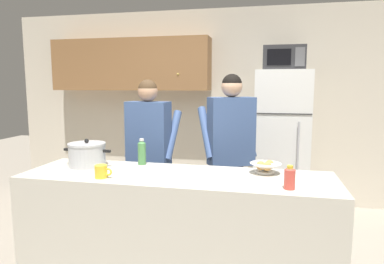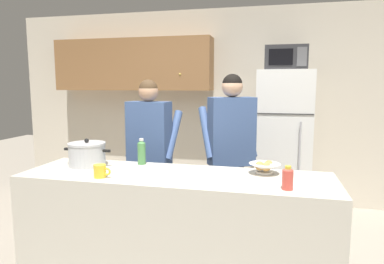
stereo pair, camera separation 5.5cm
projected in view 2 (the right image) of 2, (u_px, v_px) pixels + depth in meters
name	position (u px, v px, depth m)	size (l,w,h in m)	color
back_wall_unit	(202.00, 97.00, 4.75)	(6.00, 0.48, 2.60)	beige
kitchen_island	(176.00, 232.00, 2.65)	(2.35, 0.68, 0.92)	beige
refrigerator	(283.00, 143.00, 4.19)	(0.64, 0.68, 1.76)	white
microwave	(286.00, 58.00, 4.03)	(0.48, 0.37, 0.28)	#2D2D30
person_near_pot	(150.00, 143.00, 3.40)	(0.53, 0.45, 1.64)	black
person_by_sink	(231.00, 140.00, 3.30)	(0.63, 0.58, 1.69)	black
cooking_pot	(87.00, 154.00, 2.86)	(0.42, 0.31, 0.23)	silver
coffee_mug	(100.00, 171.00, 2.50)	(0.13, 0.09, 0.10)	yellow
bread_bowl	(265.00, 167.00, 2.60)	(0.24, 0.24, 0.10)	white
bottle_near_edge	(288.00, 178.00, 2.20)	(0.07, 0.07, 0.16)	#D84C3F
bottle_mid_counter	(142.00, 152.00, 2.91)	(0.07, 0.07, 0.22)	#4C8C4C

